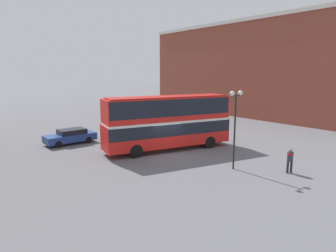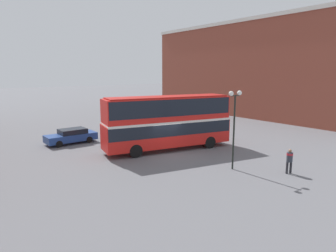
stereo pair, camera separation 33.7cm
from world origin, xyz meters
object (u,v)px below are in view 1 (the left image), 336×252
at_px(parked_car_kerb_near, 71,136).
at_px(street_lamp_twin_globe, 235,113).
at_px(pedestrian_foreground, 290,158).
at_px(double_decker_bus, 168,119).
at_px(parked_car_kerb_far, 140,120).

bearing_deg(parked_car_kerb_near, street_lamp_twin_globe, 112.17).
distance_m(pedestrian_foreground, parked_car_kerb_near, 19.25).
relative_size(pedestrian_foreground, street_lamp_twin_globe, 0.31).
height_order(double_decker_bus, parked_car_kerb_far, double_decker_bus).
height_order(double_decker_bus, pedestrian_foreground, double_decker_bus).
height_order(pedestrian_foreground, street_lamp_twin_globe, street_lamp_twin_globe).
relative_size(double_decker_bus, pedestrian_foreground, 6.82).
bearing_deg(parked_car_kerb_near, pedestrian_foreground, 114.99).
bearing_deg(double_decker_bus, parked_car_kerb_near, 140.21).
relative_size(pedestrian_foreground, parked_car_kerb_far, 0.37).
height_order(double_decker_bus, street_lamp_twin_globe, street_lamp_twin_globe).
relative_size(double_decker_bus, parked_car_kerb_far, 2.51).
xyz_separation_m(parked_car_kerb_near, street_lamp_twin_globe, (6.26, -14.36, 3.21)).
xyz_separation_m(parked_car_kerb_near, parked_car_kerb_far, (10.07, 3.62, 0.03)).
xyz_separation_m(pedestrian_foreground, parked_car_kerb_near, (-8.55, 17.25, -0.31)).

